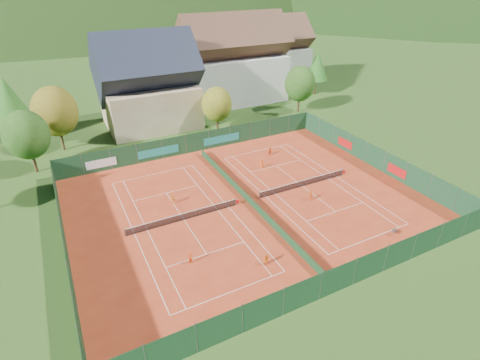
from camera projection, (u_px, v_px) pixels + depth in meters
name	position (u px, v px, depth m)	size (l,w,h in m)	color
ground	(248.00, 202.00, 44.55)	(600.00, 600.00, 0.00)	#284B17
clay_pad	(248.00, 202.00, 44.54)	(40.00, 32.00, 0.01)	#B1361A
court_markings_left	(184.00, 220.00, 41.35)	(11.03, 23.83, 0.00)	white
court_markings_right	(303.00, 186.00, 47.73)	(11.03, 23.83, 0.00)	white
tennis_net_left	(185.00, 216.00, 41.17)	(13.30, 0.10, 1.02)	#59595B
tennis_net_right	(304.00, 183.00, 47.54)	(13.30, 0.10, 1.02)	#59595B
court_divider	(248.00, 198.00, 44.30)	(0.03, 28.80, 1.00)	#13361B
fence_north	(195.00, 143.00, 56.00)	(40.00, 0.10, 3.00)	#153B1F
fence_south	(338.00, 279.00, 31.44)	(40.00, 0.04, 3.00)	#14381D
fence_west	(64.00, 241.00, 35.83)	(0.04, 32.00, 3.00)	#133418
fence_east	(374.00, 157.00, 51.82)	(0.09, 32.00, 3.00)	#14381F
chalet	(149.00, 88.00, 63.26)	(16.20, 12.00, 16.00)	beige
hotel_block_a	(233.00, 65.00, 75.10)	(21.60, 11.00, 17.25)	silver
hotel_block_b	(272.00, 55.00, 87.23)	(17.28, 10.00, 15.50)	silver
tree_west_front	(26.00, 135.00, 48.57)	(5.72, 5.72, 8.69)	#4B301A
tree_west_mid	(55.00, 111.00, 54.47)	(6.44, 6.44, 9.78)	#49321A
tree_west_back	(8.00, 98.00, 57.93)	(5.60, 5.60, 10.00)	#4D2F1B
tree_center	(217.00, 104.00, 61.61)	(5.01, 5.01, 7.60)	#492C1A
tree_east_front	(300.00, 84.00, 69.99)	(5.72, 5.72, 8.69)	#4E301B
tree_east_mid	(317.00, 66.00, 79.83)	(5.04, 5.04, 9.00)	#4A301A
tree_east_back	(266.00, 59.00, 82.49)	(7.15, 7.15, 10.86)	#452718
mountain_backdrop	(122.00, 75.00, 255.94)	(820.00, 530.00, 242.00)	black
ball_hopper	(394.00, 231.00, 38.71)	(0.34, 0.34, 0.80)	slate
loose_ball_0	(174.00, 270.00, 34.43)	(0.07, 0.07, 0.07)	#CCD833
loose_ball_1	(370.00, 248.00, 37.20)	(0.07, 0.07, 0.07)	#CCD833
loose_ball_2	(253.00, 179.00, 49.35)	(0.07, 0.07, 0.07)	#CCD833
loose_ball_3	(199.00, 180.00, 49.11)	(0.07, 0.07, 0.07)	#CCD833
loose_ball_4	(317.00, 198.00, 45.31)	(0.07, 0.07, 0.07)	#CCD833
player_left_near	(190.00, 258.00, 34.94)	(0.46, 0.30, 1.26)	#DE4613
player_left_mid	(267.00, 260.00, 34.75)	(0.62, 0.48, 1.27)	orange
player_left_far	(173.00, 199.00, 43.94)	(0.80, 0.46, 1.24)	#CA5912
player_right_near	(311.00, 196.00, 44.55)	(0.75, 0.31, 1.28)	orange
player_right_far_a	(262.00, 164.00, 51.82)	(0.63, 0.41, 1.30)	#F75615
player_right_far_b	(270.00, 151.00, 55.46)	(1.13, 0.36, 1.22)	#F65615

